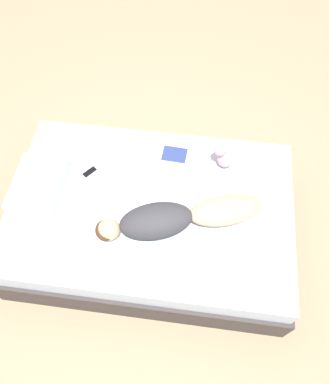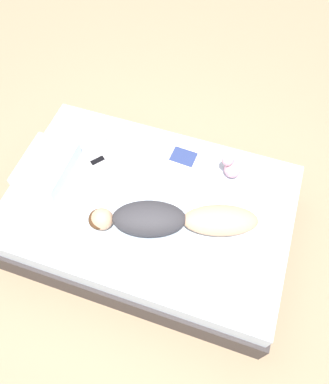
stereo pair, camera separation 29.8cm
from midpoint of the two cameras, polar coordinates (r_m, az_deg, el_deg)
The scene contains 8 objects.
ground_plane at distance 3.49m, azimuth -4.31°, elevation -6.46°, with size 12.00×12.00×0.00m, color #9E8466.
bed at distance 3.24m, azimuth -4.62°, elevation -4.48°, with size 1.54×2.33×0.55m.
person at distance 2.82m, azimuth -1.04°, elevation -4.19°, with size 0.60×1.29×0.21m.
open_magazine at distance 3.18m, azimuth -1.54°, elevation 3.81°, with size 0.52×0.33×0.01m.
coffee_mug at distance 3.32m, azimuth -13.98°, elevation 5.94°, with size 0.12×0.09×0.08m.
cell_phone at distance 3.23m, azimuth -13.94°, elevation 2.74°, with size 0.15×0.14×0.01m.
plush_toy at distance 3.14m, azimuth 6.42°, elevation 5.16°, with size 0.16×0.18×0.21m.
pillow at distance 3.20m, azimuth -21.14°, elevation 0.64°, with size 0.52×0.38×0.14m.
Camera 1 is at (-1.42, -0.30, 3.17)m, focal length 35.00 mm.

